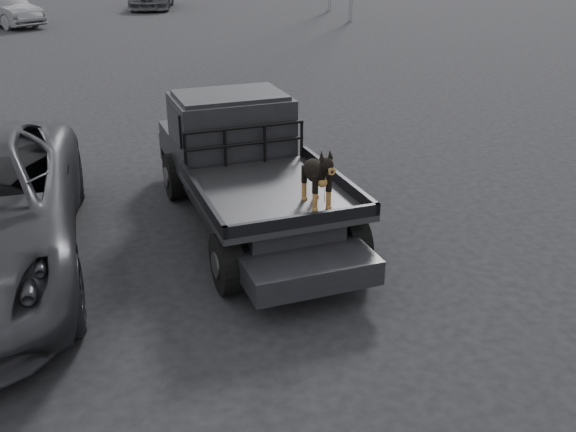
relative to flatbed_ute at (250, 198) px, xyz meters
name	(u,v)px	position (x,y,z in m)	size (l,w,h in m)	color
ground	(279,297)	(-0.30, -2.07, -0.46)	(120.00, 120.00, 0.00)	black
flatbed_ute	(250,198)	(0.00, 0.00, 0.00)	(2.00, 5.40, 0.92)	black
ute_cab	(231,122)	(0.00, 0.95, 0.90)	(1.72, 1.30, 0.88)	black
headache_rack	(245,146)	(0.00, 0.20, 0.74)	(1.80, 0.08, 0.55)	black
dog	(316,176)	(0.38, -1.56, 0.83)	(0.32, 0.60, 0.74)	black
distant_car_a	(5,10)	(-4.03, 24.75, 0.26)	(1.52, 4.35, 1.43)	#55545A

